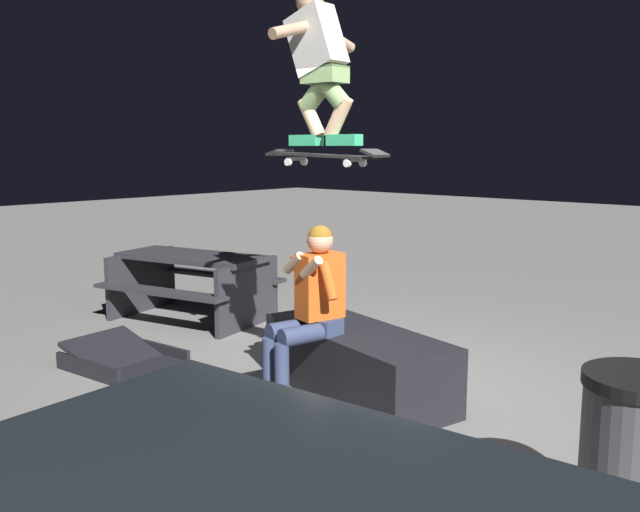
# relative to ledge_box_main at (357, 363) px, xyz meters

# --- Properties ---
(ground_plane) EXTENTS (40.00, 40.00, 0.00)m
(ground_plane) POSITION_rel_ledge_box_main_xyz_m (-0.12, -0.07, -0.26)
(ground_plane) COLOR slate
(ledge_box_main) EXTENTS (1.81, 1.06, 0.53)m
(ledge_box_main) POSITION_rel_ledge_box_main_xyz_m (0.00, 0.00, 0.00)
(ledge_box_main) COLOR black
(ledge_box_main) RESTS_ON ground
(person_sitting_on_ledge) EXTENTS (0.59, 0.79, 1.36)m
(person_sitting_on_ledge) POSITION_rel_ledge_box_main_xyz_m (0.20, 0.36, 0.50)
(person_sitting_on_ledge) COLOR #2D3856
(person_sitting_on_ledge) RESTS_ON ground
(skateboard) EXTENTS (1.03, 0.23, 0.13)m
(skateboard) POSITION_rel_ledge_box_main_xyz_m (0.09, 0.29, 1.62)
(skateboard) COLOR black
(skater_airborne) EXTENTS (0.62, 0.89, 1.12)m
(skater_airborne) POSITION_rel_ledge_box_main_xyz_m (0.15, 0.29, 2.30)
(skater_airborne) COLOR #2D9E66
(kicker_ramp) EXTENTS (1.01, 0.83, 0.32)m
(kicker_ramp) POSITION_rel_ledge_box_main_xyz_m (1.98, 0.86, -0.21)
(kicker_ramp) COLOR black
(kicker_ramp) RESTS_ON ground
(picnic_table_back) EXTENTS (1.95, 1.68, 0.75)m
(picnic_table_back) POSITION_rel_ledge_box_main_xyz_m (2.92, -0.64, 0.23)
(picnic_table_back) COLOR #28282D
(picnic_table_back) RESTS_ON ground
(trash_bin) EXTENTS (0.55, 0.55, 0.88)m
(trash_bin) POSITION_rel_ledge_box_main_xyz_m (-2.31, 0.73, 0.18)
(trash_bin) COLOR #47474C
(trash_bin) RESTS_ON ground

